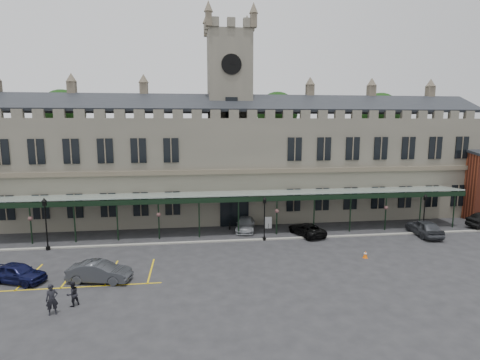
{
  "coord_description": "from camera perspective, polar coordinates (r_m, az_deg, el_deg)",
  "views": [
    {
      "loc": [
        -4.65,
        -29.69,
        11.56
      ],
      "look_at": [
        0.0,
        6.0,
        6.0
      ],
      "focal_mm": 28.0,
      "sensor_mm": 36.0,
      "label": 1
    }
  ],
  "objects": [
    {
      "name": "ground",
      "position": [
        32.2,
        1.41,
        -12.26
      ],
      "size": [
        140.0,
        140.0,
        0.0
      ],
      "primitive_type": "plane",
      "color": "#242426"
    },
    {
      "name": "station_building",
      "position": [
        46.12,
        -1.59,
        2.44
      ],
      "size": [
        60.0,
        10.36,
        17.3
      ],
      "color": "#5C584C",
      "rests_on": "ground"
    },
    {
      "name": "clock_tower",
      "position": [
        45.95,
        -1.64,
        10.71
      ],
      "size": [
        5.6,
        5.6,
        24.8
      ],
      "color": "#5C584C",
      "rests_on": "ground"
    },
    {
      "name": "canopy",
      "position": [
        38.55,
        -0.28,
        -4.96
      ],
      "size": [
        50.0,
        4.1,
        4.3
      ],
      "color": "#8C9E93",
      "rests_on": "ground"
    },
    {
      "name": "kerb",
      "position": [
        37.32,
        0.1,
        -9.17
      ],
      "size": [
        60.0,
        0.4,
        0.12
      ],
      "primitive_type": "cube",
      "color": "gray",
      "rests_on": "ground"
    },
    {
      "name": "parking_markings",
      "position": [
        31.87,
        -24.6,
        -13.32
      ],
      "size": [
        16.0,
        6.0,
        0.01
      ],
      "primitive_type": null,
      "color": "gold",
      "rests_on": "ground"
    },
    {
      "name": "tree_behind_left",
      "position": [
        57.39,
        -25.37,
        9.2
      ],
      "size": [
        6.0,
        6.0,
        16.0
      ],
      "color": "#332314",
      "rests_on": "ground"
    },
    {
      "name": "tree_behind_mid",
      "position": [
        56.15,
        5.69,
        10.02
      ],
      "size": [
        6.0,
        6.0,
        16.0
      ],
      "color": "#332314",
      "rests_on": "ground"
    },
    {
      "name": "tree_behind_right",
      "position": [
        61.76,
        20.51,
        9.4
      ],
      "size": [
        6.0,
        6.0,
        16.0
      ],
      "color": "#332314",
      "rests_on": "ground"
    },
    {
      "name": "lamp_post_left",
      "position": [
        38.28,
        -27.5,
        -5.32
      ],
      "size": [
        0.46,
        0.46,
        4.87
      ],
      "color": "black",
      "rests_on": "ground"
    },
    {
      "name": "lamp_post_mid",
      "position": [
        36.9,
        3.76,
        -5.26
      ],
      "size": [
        0.42,
        0.42,
        4.42
      ],
      "color": "black",
      "rests_on": "ground"
    },
    {
      "name": "lamp_post_right",
      "position": [
        43.14,
        26.28,
        -4.19
      ],
      "size": [
        0.41,
        0.41,
        4.31
      ],
      "color": "black",
      "rests_on": "ground"
    },
    {
      "name": "traffic_cone",
      "position": [
        34.53,
        18.55,
        -10.71
      ],
      "size": [
        0.4,
        0.4,
        0.63
      ],
      "rotation": [
        0.0,
        0.0,
        -0.09
      ],
      "color": "#F55E07",
      "rests_on": "ground"
    },
    {
      "name": "sign_board",
      "position": [
        41.5,
        4.35,
        -6.51
      ],
      "size": [
        0.76,
        0.1,
        1.3
      ],
      "rotation": [
        0.0,
        0.0,
        -0.06
      ],
      "color": "black",
      "rests_on": "ground"
    },
    {
      "name": "bollard_left",
      "position": [
        40.93,
        -1.59,
        -7.03
      ],
      "size": [
        0.15,
        0.15,
        0.82
      ],
      "primitive_type": "cylinder",
      "color": "black",
      "rests_on": "ground"
    },
    {
      "name": "bollard_right",
      "position": [
        42.12,
        4.14,
        -6.58
      ],
      "size": [
        0.15,
        0.15,
        0.84
      ],
      "primitive_type": "cylinder",
      "color": "black",
      "rests_on": "ground"
    },
    {
      "name": "car_left_a",
      "position": [
        32.41,
        -30.78,
        -12.06
      ],
      "size": [
        4.52,
        3.12,
        1.43
      ],
      "primitive_type": "imported",
      "rotation": [
        0.0,
        0.0,
        1.19
      ],
      "color": "black",
      "rests_on": "ground"
    },
    {
      "name": "car_left_b",
      "position": [
        29.98,
        -20.63,
        -12.95
      ],
      "size": [
        4.76,
        2.43,
        1.49
      ],
      "primitive_type": "imported",
      "rotation": [
        0.0,
        0.0,
        1.38
      ],
      "color": "#36393E",
      "rests_on": "ground"
    },
    {
      "name": "car_taxi",
      "position": [
        40.71,
        0.83,
        -6.73
      ],
      "size": [
        2.81,
        4.96,
        1.36
      ],
      "primitive_type": "imported",
      "rotation": [
        0.0,
        0.0,
        -0.2
      ],
      "color": "#A1A4A9",
      "rests_on": "ground"
    },
    {
      "name": "car_van",
      "position": [
        39.54,
        10.1,
        -7.39
      ],
      "size": [
        3.41,
        5.03,
        1.28
      ],
      "primitive_type": "imported",
      "rotation": [
        0.0,
        0.0,
        3.45
      ],
      "color": "black",
      "rests_on": "ground"
    },
    {
      "name": "car_right_a",
      "position": [
        43.19,
        26.27,
        -6.52
      ],
      "size": [
        2.4,
        5.07,
        1.68
      ],
      "primitive_type": "imported",
      "rotation": [
        0.0,
        0.0,
        3.05
      ],
      "color": "#36393E",
      "rests_on": "ground"
    },
    {
      "name": "person_a",
      "position": [
        26.33,
        -26.74,
        -15.95
      ],
      "size": [
        0.82,
        0.67,
        1.92
      ],
      "primitive_type": "imported",
      "rotation": [
        0.0,
        0.0,
        0.35
      ],
      "color": "black",
      "rests_on": "ground"
    },
    {
      "name": "person_b",
      "position": [
        26.95,
        -24.15,
        -15.56
      ],
      "size": [
        0.98,
        0.98,
        1.6
      ],
      "primitive_type": "imported",
      "rotation": [
        0.0,
        0.0,
        3.92
      ],
      "color": "black",
      "rests_on": "ground"
    }
  ]
}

